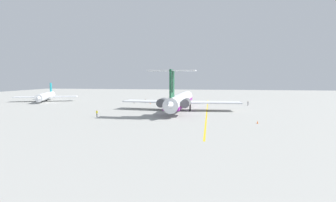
{
  "coord_description": "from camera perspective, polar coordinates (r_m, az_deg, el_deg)",
  "views": [
    {
      "loc": [
        -80.21,
        -1.4,
        10.25
      ],
      "look_at": [
        2.66,
        11.7,
        2.9
      ],
      "focal_mm": 28.36,
      "sensor_mm": 36.0,
      "label": 1
    }
  ],
  "objects": [
    {
      "name": "ground",
      "position": [
        80.88,
        7.92,
        -2.32
      ],
      "size": [
        302.68,
        302.68,
        0.0
      ],
      "primitive_type": "plane",
      "color": "#9E9E99"
    },
    {
      "name": "main_jetliner",
      "position": [
        82.48,
        2.6,
        0.21
      ],
      "size": [
        42.38,
        37.71,
        12.36
      ],
      "rotation": [
        0.0,
        0.0,
        -0.03
      ],
      "color": "silver",
      "rests_on": "ground"
    },
    {
      "name": "airliner_mid_left",
      "position": [
        126.42,
        -24.83,
        0.95
      ],
      "size": [
        25.53,
        25.68,
        7.9
      ],
      "rotation": [
        0.0,
        0.0,
        3.52
      ],
      "color": "silver",
      "rests_on": "ground"
    },
    {
      "name": "ground_crew_near_nose",
      "position": [
        106.22,
        -7.3,
        0.01
      ],
      "size": [
        0.27,
        0.43,
        1.69
      ],
      "rotation": [
        0.0,
        0.0,
        0.07
      ],
      "color": "black",
      "rests_on": "ground"
    },
    {
      "name": "ground_crew_near_tail",
      "position": [
        107.47,
        -4.87,
        0.1
      ],
      "size": [
        0.39,
        0.28,
        1.74
      ],
      "rotation": [
        0.0,
        0.0,
        2.09
      ],
      "color": "black",
      "rests_on": "ground"
    },
    {
      "name": "ground_crew_portside",
      "position": [
        72.32,
        -15.04,
        -2.39
      ],
      "size": [
        0.29,
        0.46,
        1.82
      ],
      "rotation": [
        0.0,
        0.0,
        0.1
      ],
      "color": "black",
      "rests_on": "ground"
    },
    {
      "name": "ground_crew_starboard",
      "position": [
        101.77,
        16.81,
        -0.37
      ],
      "size": [
        0.28,
        0.44,
        1.72
      ],
      "rotation": [
        0.0,
        0.0,
        6.2
      ],
      "color": "black",
      "rests_on": "ground"
    },
    {
      "name": "safety_cone_nose",
      "position": [
        105.96,
        -3.85,
        -0.41
      ],
      "size": [
        0.4,
        0.4,
        0.55
      ],
      "primitive_type": "cone",
      "color": "#EA590F",
      "rests_on": "ground"
    },
    {
      "name": "safety_cone_wingtip",
      "position": [
        63.12,
        18.67,
        -4.36
      ],
      "size": [
        0.4,
        0.4,
        0.55
      ],
      "primitive_type": "cone",
      "color": "#EA590F",
      "rests_on": "ground"
    },
    {
      "name": "taxiway_centreline",
      "position": [
        83.51,
        8.37,
        -2.1
      ],
      "size": [
        80.94,
        0.76,
        0.01
      ],
      "primitive_type": "cube",
      "rotation": [
        0.0,
        0.0,
        -0.0
      ],
      "color": "gold",
      "rests_on": "ground"
    }
  ]
}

